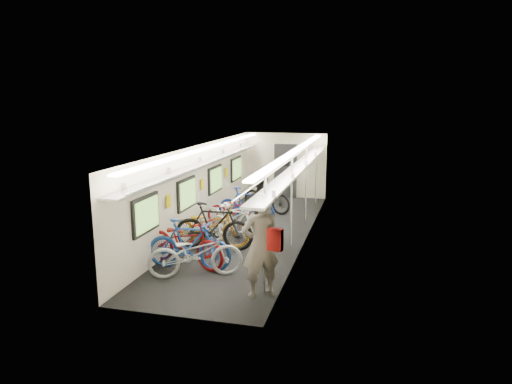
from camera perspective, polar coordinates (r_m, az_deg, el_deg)
The scene contains 14 objects.
train_car_shell at distance 12.94m, azimuth -1.29°, elevation 2.80°, with size 10.00×10.00×10.00m.
bicycle_0 at distance 9.55m, azimuth -7.58°, elevation -7.58°, with size 0.68×1.95×1.03m, color #A9A9AE.
bicycle_1 at distance 9.93m, azimuth -8.39°, elevation -6.53°, with size 0.53×1.87×1.13m, color #194196.
bicycle_2 at distance 10.18m, azimuth -8.89°, elevation -6.17°, with size 0.73×2.09×1.10m, color maroon.
bicycle_3 at distance 11.17m, azimuth -5.29°, elevation -4.28°, with size 0.55×1.96×1.18m, color black.
bicycle_4 at distance 11.37m, azimuth -5.96°, elevation -4.24°, with size 0.72×2.06×1.08m, color orange.
bicycle_5 at distance 11.75m, azimuth -2.58°, elevation -3.89°, with size 0.47×1.66×1.00m, color silver.
bicycle_6 at distance 12.35m, azimuth -2.58°, elevation -2.83°, with size 0.74×2.13×1.12m, color #BABBBF.
bicycle_7 at distance 13.52m, azimuth -1.25°, elevation -1.65°, with size 0.51×1.79×1.08m, color navy.
bicycle_8 at distance 13.35m, azimuth -2.30°, elevation -2.15°, with size 0.62×1.77×0.93m, color maroon.
bicycle_9 at distance 14.75m, azimuth 1.32°, elevation -0.52°, with size 0.51×1.80×1.08m, color black.
passenger_near at distance 8.42m, azimuth 0.57°, elevation -6.71°, with size 0.72×0.47×1.97m, color gray.
passenger_mid at distance 12.19m, azimuth 0.59°, elevation -1.74°, with size 0.80×0.62×1.64m, color black.
backpack at distance 7.80m, azimuth 2.41°, elevation -5.95°, with size 0.26×0.14×0.38m, color #AC1211.
Camera 1 is at (3.05, -11.61, 3.62)m, focal length 32.00 mm.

